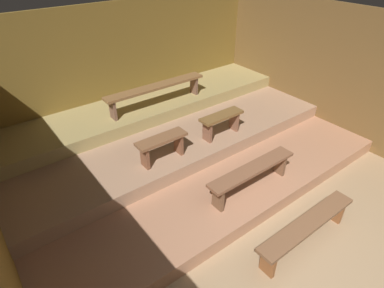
# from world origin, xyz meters

# --- Properties ---
(ground) EXTENTS (6.61, 5.69, 0.08)m
(ground) POSITION_xyz_m (0.00, 2.45, -0.04)
(ground) COLOR tan
(wall_back) EXTENTS (6.61, 0.06, 2.42)m
(wall_back) POSITION_xyz_m (0.00, 4.92, 1.21)
(wall_back) COLOR brown
(wall_back) RESTS_ON ground
(wall_right) EXTENTS (0.06, 5.69, 2.42)m
(wall_right) POSITION_xyz_m (2.94, 2.45, 1.21)
(wall_right) COLOR brown
(wall_right) RESTS_ON ground
(platform_lower) EXTENTS (5.81, 3.70, 0.22)m
(platform_lower) POSITION_xyz_m (0.00, 3.04, 0.11)
(platform_lower) COLOR tan
(platform_lower) RESTS_ON ground
(platform_middle) EXTENTS (5.81, 2.47, 0.22)m
(platform_middle) POSITION_xyz_m (0.00, 3.66, 0.34)
(platform_middle) COLOR tan
(platform_middle) RESTS_ON platform_lower
(platform_upper) EXTENTS (5.81, 1.17, 0.22)m
(platform_upper) POSITION_xyz_m (0.00, 4.31, 0.56)
(platform_upper) COLOR tan
(platform_upper) RESTS_ON platform_middle
(bench_floor_center) EXTENTS (1.64, 0.25, 0.40)m
(bench_floor_center) POSITION_xyz_m (0.14, 0.63, 0.32)
(bench_floor_center) COLOR brown
(bench_floor_center) RESTS_ON ground
(bench_lower_center) EXTENTS (1.51, 0.25, 0.40)m
(bench_lower_center) POSITION_xyz_m (0.17, 1.63, 0.54)
(bench_lower_center) COLOR brown
(bench_lower_center) RESTS_ON platform_lower
(bench_middle_left) EXTENTS (0.81, 0.25, 0.40)m
(bench_middle_left) POSITION_xyz_m (-0.60, 2.78, 0.74)
(bench_middle_left) COLOR brown
(bench_middle_left) RESTS_ON platform_middle
(bench_middle_right) EXTENTS (0.81, 0.25, 0.40)m
(bench_middle_right) POSITION_xyz_m (0.60, 2.78, 0.74)
(bench_middle_right) COLOR brown
(bench_middle_right) RESTS_ON platform_middle
(bench_upper_center) EXTENTS (2.01, 0.25, 0.40)m
(bench_upper_center) POSITION_xyz_m (0.11, 4.06, 1.00)
(bench_upper_center) COLOR brown
(bench_upper_center) RESTS_ON platform_upper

